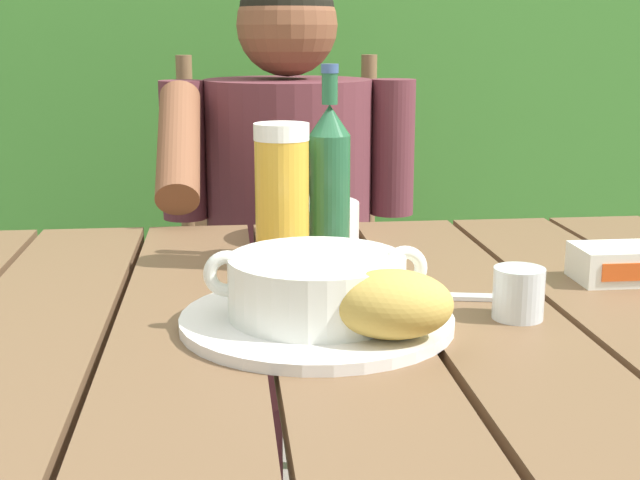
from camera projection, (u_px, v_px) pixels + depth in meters
The scene contains 13 objects.
dining_table at pixel (337, 382), 1.01m from camera, with size 1.49×0.92×0.78m.
hedge_backdrop at pixel (342, 70), 2.64m from camera, with size 3.46×0.84×2.12m.
chair_near_diner at pixel (284, 305), 1.93m from camera, with size 0.45×0.47×1.04m.
person_eating at pixel (289, 232), 1.68m from camera, with size 0.48×0.47×1.21m.
serving_plate at pixel (317, 320), 0.93m from camera, with size 0.29×0.29×0.01m.
soup_bowl at pixel (317, 284), 0.92m from camera, with size 0.24×0.19×0.07m.
bread_roll at pixel (392, 304), 0.86m from camera, with size 0.13×0.11×0.07m.
beer_glass at pixel (282, 196), 1.15m from camera, with size 0.07×0.07×0.19m.
beer_bottle at pixel (330, 179), 1.19m from camera, with size 0.06×0.06×0.27m.
water_glass_small at pixel (518, 293), 0.95m from camera, with size 0.06×0.06×0.06m.
butter_tub at pixel (617, 264), 1.10m from camera, with size 0.10×0.08×0.04m.
table_knife at pixel (432, 295), 1.03m from camera, with size 0.15×0.05×0.01m.
diner_bowl at pixel (308, 221), 1.32m from camera, with size 0.16×0.16×0.06m.
Camera 1 is at (-0.12, -0.94, 1.08)m, focal length 49.14 mm.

